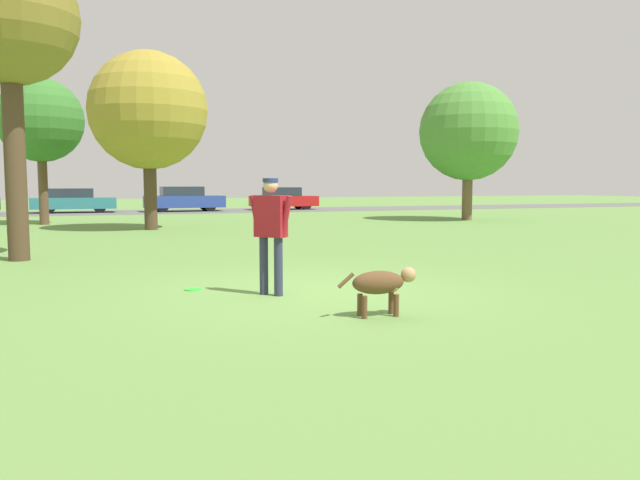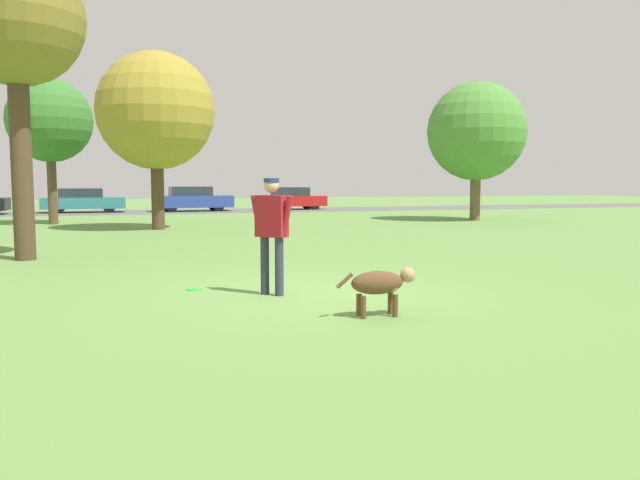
# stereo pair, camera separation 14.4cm
# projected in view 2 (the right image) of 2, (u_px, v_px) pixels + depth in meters

# --- Properties ---
(ground_plane) EXTENTS (120.00, 120.00, 0.00)m
(ground_plane) POSITION_uv_depth(u_px,v_px,m) (310.00, 292.00, 9.60)
(ground_plane) COLOR #608C42
(far_road_strip) EXTENTS (120.00, 6.00, 0.01)m
(far_road_strip) POSITION_uv_depth(u_px,v_px,m) (160.00, 212.00, 36.39)
(far_road_strip) COLOR #5B5B59
(far_road_strip) RESTS_ON ground_plane
(person) EXTENTS (0.56, 0.61, 1.75)m
(person) POSITION_uv_depth(u_px,v_px,m) (272.00, 225.00, 9.28)
(person) COLOR #2D334C
(person) RESTS_ON ground_plane
(dog) EXTENTS (1.06, 0.33, 0.61)m
(dog) POSITION_uv_depth(u_px,v_px,m) (381.00, 284.00, 7.84)
(dog) COLOR brown
(dog) RESTS_ON ground_plane
(frisbee) EXTENTS (0.26, 0.26, 0.02)m
(frisbee) POSITION_uv_depth(u_px,v_px,m) (195.00, 289.00, 9.84)
(frisbee) COLOR #33D838
(frisbee) RESTS_ON ground_plane
(tree_near_left) EXTENTS (2.85, 2.85, 6.60)m
(tree_near_left) POSITION_uv_depth(u_px,v_px,m) (15.00, 22.00, 13.18)
(tree_near_left) COLOR #4C3826
(tree_near_left) RESTS_ON ground_plane
(tree_mid_center) EXTENTS (4.17, 4.17, 6.32)m
(tree_mid_center) POSITION_uv_depth(u_px,v_px,m) (156.00, 111.00, 22.17)
(tree_mid_center) COLOR #4C3826
(tree_mid_center) RESTS_ON ground_plane
(tree_far_right) EXTENTS (4.38, 4.38, 6.16)m
(tree_far_right) POSITION_uv_depth(u_px,v_px,m) (477.00, 132.00, 27.75)
(tree_far_right) COLOR brown
(tree_far_right) RESTS_ON ground_plane
(tree_far_left) EXTENTS (3.34, 3.34, 5.85)m
(tree_far_left) POSITION_uv_depth(u_px,v_px,m) (50.00, 121.00, 24.96)
(tree_far_left) COLOR brown
(tree_far_left) RESTS_ON ground_plane
(parked_car_teal) EXTENTS (4.49, 1.87, 1.37)m
(parked_car_teal) POSITION_uv_depth(u_px,v_px,m) (83.00, 201.00, 35.29)
(parked_car_teal) COLOR teal
(parked_car_teal) RESTS_ON ground_plane
(parked_car_blue) EXTENTS (4.64, 1.92, 1.47)m
(parked_car_blue) POSITION_uv_depth(u_px,v_px,m) (192.00, 199.00, 36.85)
(parked_car_blue) COLOR #284293
(parked_car_blue) RESTS_ON ground_plane
(parked_car_red) EXTENTS (4.16, 1.86, 1.41)m
(parked_car_red) POSITION_uv_depth(u_px,v_px,m) (292.00, 199.00, 39.24)
(parked_car_red) COLOR red
(parked_car_red) RESTS_ON ground_plane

